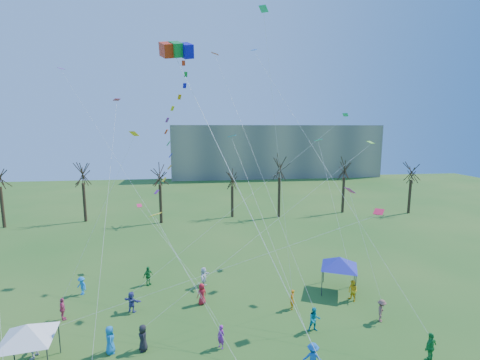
{
  "coord_description": "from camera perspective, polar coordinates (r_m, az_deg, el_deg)",
  "views": [
    {
      "loc": [
        -1.3,
        -15.38,
        14.2
      ],
      "look_at": [
        1.38,
        5.0,
        11.0
      ],
      "focal_mm": 25.0,
      "sensor_mm": 36.0,
      "label": 1
    }
  ],
  "objects": [
    {
      "name": "festival_crowd",
      "position": [
        25.8,
        -5.58,
        -22.32
      ],
      "size": [
        25.35,
        15.64,
        1.86
      ],
      "color": "#B0162C",
      "rests_on": "ground"
    },
    {
      "name": "canopy_tent_white",
      "position": [
        24.61,
        -32.54,
        -20.96
      ],
      "size": [
        3.93,
        3.93,
        2.98
      ],
      "color": "#3F3F44",
      "rests_on": "ground"
    },
    {
      "name": "big_box_kite",
      "position": [
        20.9,
        -10.68,
        8.5
      ],
      "size": [
        4.73,
        6.56,
        20.87
      ],
      "color": "red",
      "rests_on": "ground"
    },
    {
      "name": "bare_tree_row",
      "position": [
        52.05,
        -3.37,
        0.47
      ],
      "size": [
        68.13,
        7.63,
        10.02
      ],
      "color": "black",
      "rests_on": "ground"
    },
    {
      "name": "canopy_tent_blue",
      "position": [
        31.18,
        16.62,
        -13.28
      ],
      "size": [
        3.79,
        3.79,
        3.13
      ],
      "color": "#3F3F44",
      "rests_on": "ground"
    },
    {
      "name": "distant_building",
      "position": [
        100.35,
        5.96,
        4.98
      ],
      "size": [
        60.0,
        14.0,
        15.0
      ],
      "primitive_type": "cube",
      "color": "gray",
      "rests_on": "ground"
    },
    {
      "name": "small_kites_aloft",
      "position": [
        27.77,
        -1.53,
        5.7
      ],
      "size": [
        29.21,
        18.6,
        32.25
      ],
      "color": "red",
      "rests_on": "ground"
    }
  ]
}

